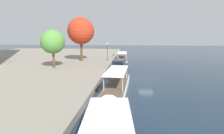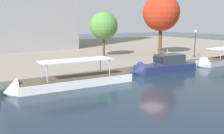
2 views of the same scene
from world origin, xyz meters
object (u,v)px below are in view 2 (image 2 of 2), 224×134
tree_2 (103,25)px  tour_boat_3 (222,61)px  motor_yacht_2 (162,67)px  tree_1 (162,11)px  tour_boat_1 (68,83)px  lamp_post (195,40)px

tree_2 → tour_boat_3: bearing=-42.2°
tour_boat_3 → tree_2: bearing=-44.1°
motor_yacht_2 → tour_boat_3: bearing=-175.3°
tour_boat_3 → tree_2: 21.99m
tree_1 → tour_boat_1: bearing=-155.0°
tour_boat_1 → lamp_post: size_ratio=3.01×
motor_yacht_2 → tour_boat_1: bearing=8.2°
tour_boat_1 → tour_boat_3: (28.81, 0.44, -0.01)m
tour_boat_1 → motor_yacht_2: (14.87, 0.67, 0.30)m
tour_boat_3 → tree_1: bearing=-71.2°
tour_boat_3 → tour_boat_1: bearing=-1.0°
tree_1 → tree_2: (-11.47, 3.14, -2.59)m
tour_boat_1 → tour_boat_3: tour_boat_1 is taller
motor_yacht_2 → tour_boat_3: (13.94, -0.22, -0.31)m
motor_yacht_2 → tree_2: 15.24m
motor_yacht_2 → tree_1: tree_1 is taller
tour_boat_1 → tree_2: 20.65m
tour_boat_1 → tree_2: tree_2 is taller
lamp_post → tree_1: 8.90m
motor_yacht_2 → tour_boat_3: 13.94m
tour_boat_3 → tree_2: tree_2 is taller
tree_1 → tour_boat_3: bearing=-69.4°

